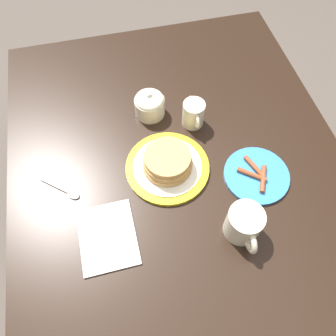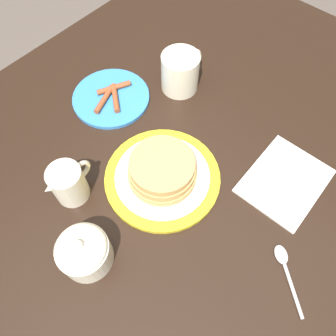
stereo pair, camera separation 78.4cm
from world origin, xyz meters
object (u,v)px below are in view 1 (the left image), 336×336
object	(u,v)px
napkin	(108,236)
sugar_bowl	(150,104)
creamer_pitcher	(193,113)
side_plate_bacon	(256,175)
spoon	(66,191)
coffee_mug	(244,224)
pancake_plate	(167,164)

from	to	relation	value
napkin	sugar_bowl	bearing A→B (deg)	153.15
creamer_pitcher	side_plate_bacon	bearing A→B (deg)	28.71
sugar_bowl	spoon	distance (m)	0.39
side_plate_bacon	coffee_mug	world-z (taller)	coffee_mug
creamer_pitcher	coffee_mug	bearing A→B (deg)	4.02
pancake_plate	coffee_mug	bearing A→B (deg)	31.88
pancake_plate	napkin	size ratio (longest dim) A/B	1.33
coffee_mug	napkin	distance (m)	0.37
coffee_mug	spoon	distance (m)	0.52
pancake_plate	spoon	xyz separation A→B (m)	(0.01, -0.31, -0.02)
pancake_plate	sugar_bowl	distance (m)	0.23
napkin	spoon	size ratio (longest dim) A/B	1.67
sugar_bowl	side_plate_bacon	bearing A→B (deg)	39.71
creamer_pitcher	sugar_bowl	bearing A→B (deg)	-119.50
pancake_plate	spoon	world-z (taller)	pancake_plate
creamer_pitcher	spoon	bearing A→B (deg)	-69.28
side_plate_bacon	coffee_mug	size ratio (longest dim) A/B	1.51
sugar_bowl	napkin	xyz separation A→B (m)	(0.40, -0.20, -0.04)
napkin	spoon	world-z (taller)	spoon
pancake_plate	sugar_bowl	size ratio (longest dim) A/B	2.57
creamer_pitcher	pancake_plate	bearing A→B (deg)	-38.55
sugar_bowl	napkin	world-z (taller)	sugar_bowl
pancake_plate	sugar_bowl	world-z (taller)	sugar_bowl
creamer_pitcher	napkin	xyz separation A→B (m)	(0.33, -0.33, -0.04)
spoon	pancake_plate	bearing A→B (deg)	91.78
napkin	side_plate_bacon	bearing A→B (deg)	100.36
creamer_pitcher	napkin	bearing A→B (deg)	-45.40
coffee_mug	spoon	xyz separation A→B (m)	(-0.23, -0.46, -0.05)
pancake_plate	coffee_mug	world-z (taller)	coffee_mug
creamer_pitcher	spoon	size ratio (longest dim) A/B	0.97
napkin	spoon	bearing A→B (deg)	-148.73
creamer_pitcher	napkin	distance (m)	0.47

